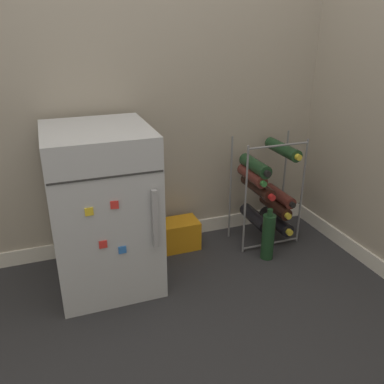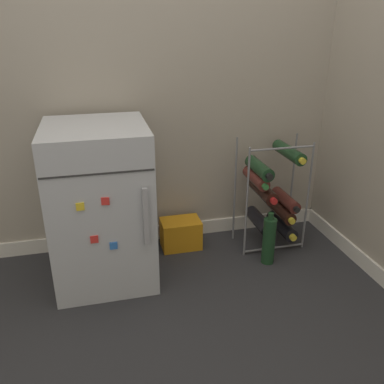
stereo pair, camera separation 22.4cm
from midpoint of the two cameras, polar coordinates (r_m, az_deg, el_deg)
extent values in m
plane|color=#28282B|center=(2.19, -2.11, -13.09)|extent=(14.00, 14.00, 0.00)
cube|color=#9E9384|center=(2.33, -7.35, 21.84)|extent=(6.96, 0.06, 2.50)
cube|color=silver|center=(2.61, -5.83, -5.64)|extent=(6.96, 0.01, 0.09)
cube|color=#B7BABF|center=(2.12, -15.37, -2.31)|extent=(0.50, 0.53, 0.83)
cube|color=#2D2D2D|center=(1.77, -15.38, 1.90)|extent=(0.49, 0.00, 0.01)
cube|color=#9E9EA3|center=(1.87, -8.65, -3.85)|extent=(0.02, 0.02, 0.29)
cube|color=red|center=(1.82, -14.32, -1.85)|extent=(0.04, 0.01, 0.04)
cube|color=red|center=(1.90, -15.73, -7.20)|extent=(0.04, 0.01, 0.04)
cube|color=blue|center=(1.92, -13.09, -8.02)|extent=(0.04, 0.01, 0.04)
cube|color=yellow|center=(1.82, -17.70, -2.74)|extent=(0.04, 0.01, 0.04)
cylinder|color=slate|center=(2.32, 4.78, -1.41)|extent=(0.01, 0.01, 0.67)
cylinder|color=slate|center=(2.50, 12.73, -0.14)|extent=(0.01, 0.01, 0.67)
cylinder|color=slate|center=(2.49, 2.87, 0.39)|extent=(0.01, 0.01, 0.67)
cylinder|color=slate|center=(2.65, 10.44, 1.46)|extent=(0.01, 0.01, 0.67)
cylinder|color=slate|center=(2.55, 8.47, -7.21)|extent=(0.38, 0.01, 0.01)
cylinder|color=slate|center=(2.30, 9.37, 6.40)|extent=(0.38, 0.01, 0.01)
cylinder|color=black|center=(2.62, 9.34, -4.14)|extent=(0.08, 0.29, 0.08)
cylinder|color=gold|center=(2.50, 11.04, -5.64)|extent=(0.04, 0.02, 0.04)
cylinder|color=black|center=(2.53, 6.36, -3.65)|extent=(0.08, 0.27, 0.08)
cylinder|color=red|center=(2.42, 7.87, -5.10)|extent=(0.04, 0.02, 0.04)
cylinder|color=black|center=(2.57, 9.18, -2.04)|extent=(0.08, 0.27, 0.08)
cylinder|color=gold|center=(2.45, 10.82, -3.40)|extent=(0.04, 0.02, 0.04)
cylinder|color=#56231E|center=(2.55, 9.77, -0.57)|extent=(0.07, 0.26, 0.07)
cylinder|color=black|center=(2.44, 11.41, -1.84)|extent=(0.03, 0.02, 0.03)
cylinder|color=black|center=(2.45, 6.66, 0.64)|extent=(0.08, 0.30, 0.08)
cylinder|color=red|center=(2.32, 8.45, -0.82)|extent=(0.04, 0.02, 0.04)
cylinder|color=#56231E|center=(2.40, 5.80, 2.25)|extent=(0.07, 0.25, 0.07)
cylinder|color=#2D7033|center=(2.29, 7.27, 1.10)|extent=(0.03, 0.02, 0.03)
cylinder|color=#19381E|center=(2.39, 6.22, 3.64)|extent=(0.08, 0.26, 0.08)
cylinder|color=black|center=(2.27, 7.79, 2.49)|extent=(0.04, 0.02, 0.04)
cylinder|color=#19381E|center=(2.44, 10.08, 5.89)|extent=(0.07, 0.30, 0.07)
cylinder|color=gold|center=(2.31, 12.05, 4.75)|extent=(0.03, 0.02, 0.03)
cube|color=orange|center=(2.49, -4.47, -5.99)|extent=(0.24, 0.16, 0.18)
cylinder|color=#19381E|center=(2.37, 7.98, -6.34)|extent=(0.07, 0.07, 0.27)
cylinder|color=#19381E|center=(2.30, 8.19, -2.92)|extent=(0.03, 0.03, 0.04)
camera|label=1|loc=(0.11, -92.86, -1.22)|focal=38.00mm
camera|label=2|loc=(0.11, 87.14, 1.22)|focal=38.00mm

